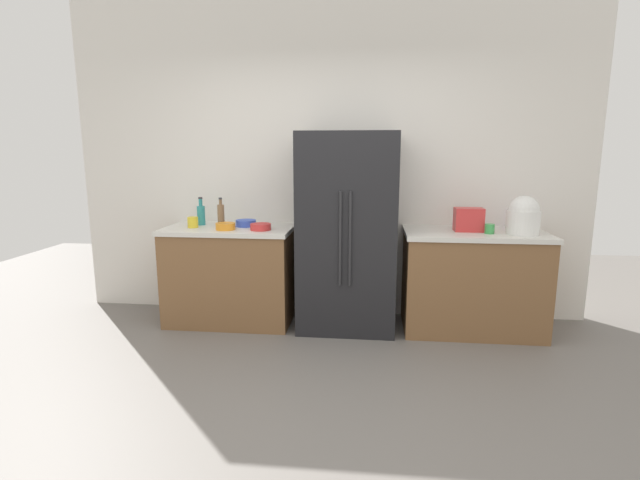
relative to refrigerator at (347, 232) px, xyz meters
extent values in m
plane|color=slate|center=(-0.22, -1.53, -0.87)|extent=(9.82, 9.82, 0.00)
cube|color=silver|center=(-0.22, 0.41, 0.66)|extent=(4.91, 0.10, 3.07)
cube|color=brown|center=(-1.09, 0.02, -0.44)|extent=(1.14, 0.66, 0.86)
cube|color=silver|center=(-1.09, 0.02, 0.00)|extent=(1.17, 0.69, 0.04)
cube|color=brown|center=(1.11, 0.02, -0.44)|extent=(1.19, 0.66, 0.86)
cube|color=silver|center=(1.11, 0.02, 0.00)|extent=(1.22, 0.69, 0.04)
cube|color=black|center=(0.00, 0.00, 0.00)|extent=(0.85, 0.67, 1.75)
cylinder|color=#262628|center=(-0.04, -0.35, 0.00)|extent=(0.02, 0.02, 0.79)
cylinder|color=#262628|center=(0.04, -0.35, 0.00)|extent=(0.02, 0.02, 0.79)
cube|color=red|center=(1.05, 0.03, 0.13)|extent=(0.24, 0.16, 0.20)
cylinder|color=white|center=(1.47, -0.08, 0.12)|extent=(0.27, 0.27, 0.20)
sphere|color=white|center=(1.47, -0.08, 0.23)|extent=(0.25, 0.25, 0.25)
cylinder|color=brown|center=(-1.17, 0.04, 0.12)|extent=(0.06, 0.06, 0.20)
cylinder|color=brown|center=(-1.17, 0.04, 0.25)|extent=(0.03, 0.03, 0.05)
cylinder|color=#333338|center=(-1.17, 0.04, 0.28)|extent=(0.03, 0.03, 0.02)
cylinder|color=teal|center=(-1.39, 0.11, 0.11)|extent=(0.07, 0.07, 0.18)
cylinder|color=teal|center=(-1.39, 0.11, 0.24)|extent=(0.03, 0.03, 0.07)
cylinder|color=#333338|center=(-1.39, 0.11, 0.28)|extent=(0.04, 0.04, 0.02)
cylinder|color=purple|center=(1.47, 0.20, 0.07)|extent=(0.08, 0.08, 0.09)
cylinder|color=yellow|center=(-1.41, -0.05, 0.07)|extent=(0.09, 0.09, 0.10)
cylinder|color=green|center=(1.21, -0.08, 0.06)|extent=(0.08, 0.08, 0.08)
cylinder|color=red|center=(-0.76, -0.11, 0.05)|extent=(0.18, 0.18, 0.06)
cylinder|color=blue|center=(-0.95, 0.07, 0.05)|extent=(0.19, 0.19, 0.06)
cylinder|color=orange|center=(-1.08, -0.13, 0.05)|extent=(0.17, 0.17, 0.06)
camera|label=1|loc=(0.21, -4.13, 0.71)|focal=26.38mm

